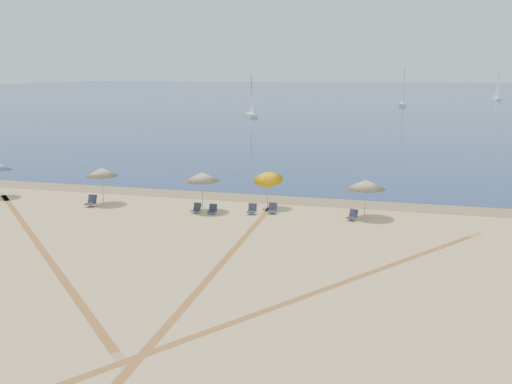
# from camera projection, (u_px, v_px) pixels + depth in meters

# --- Properties ---
(ground) EXTENTS (160.00, 160.00, 0.00)m
(ground) POSITION_uv_depth(u_px,v_px,m) (81.00, 377.00, 16.30)
(ground) COLOR tan
(ground) RESTS_ON ground
(ocean) EXTENTS (500.00, 500.00, 0.00)m
(ocean) POSITION_uv_depth(u_px,v_px,m) (384.00, 92.00, 229.05)
(ocean) COLOR #0C2151
(ocean) RESTS_ON ground
(wet_sand) EXTENTS (500.00, 500.00, 0.00)m
(wet_sand) POSITION_uv_depth(u_px,v_px,m) (271.00, 199.00, 38.99)
(wet_sand) COLOR olive
(wet_sand) RESTS_ON ground
(umbrella_1) EXTENTS (2.12, 2.12, 2.50)m
(umbrella_1) POSITION_uv_depth(u_px,v_px,m) (102.00, 172.00, 37.03)
(umbrella_1) COLOR gray
(umbrella_1) RESTS_ON ground
(umbrella_2) EXTENTS (2.18, 2.18, 2.55)m
(umbrella_2) POSITION_uv_depth(u_px,v_px,m) (202.00, 177.00, 35.05)
(umbrella_2) COLOR gray
(umbrella_2) RESTS_ON ground
(umbrella_3) EXTENTS (1.90, 1.97, 2.71)m
(umbrella_3) POSITION_uv_depth(u_px,v_px,m) (268.00, 176.00, 35.81)
(umbrella_3) COLOR gray
(umbrella_3) RESTS_ON ground
(umbrella_4) EXTENTS (2.31, 2.31, 2.38)m
(umbrella_4) POSITION_uv_depth(u_px,v_px,m) (366.00, 184.00, 33.54)
(umbrella_4) COLOR gray
(umbrella_4) RESTS_ON ground
(chair_1) EXTENTS (0.62, 0.73, 0.74)m
(chair_1) POSITION_uv_depth(u_px,v_px,m) (91.00, 201.00, 36.71)
(chair_1) COLOR #1D212D
(chair_1) RESTS_ON ground
(chair_2) EXTENTS (0.59, 0.67, 0.61)m
(chair_2) POSITION_uv_depth(u_px,v_px,m) (196.00, 208.00, 35.08)
(chair_2) COLOR #1D212D
(chair_2) RESTS_ON ground
(chair_3) EXTENTS (0.52, 0.60, 0.61)m
(chair_3) POSITION_uv_depth(u_px,v_px,m) (213.00, 210.00, 34.79)
(chair_3) COLOR #1D212D
(chair_3) RESTS_ON ground
(chair_4) EXTENTS (0.53, 0.63, 0.64)m
(chair_4) POSITION_uv_depth(u_px,v_px,m) (252.00, 210.00, 34.75)
(chair_4) COLOR #1D212D
(chair_4) RESTS_ON ground
(chair_5) EXTENTS (0.56, 0.65, 0.65)m
(chair_5) POSITION_uv_depth(u_px,v_px,m) (272.00, 209.00, 34.90)
(chair_5) COLOR #1D212D
(chair_5) RESTS_ON ground
(chair_6) EXTENTS (0.71, 0.76, 0.64)m
(chair_6) POSITION_uv_depth(u_px,v_px,m) (353.00, 216.00, 33.32)
(chair_6) COLOR #1D212D
(chair_6) RESTS_ON ground
(sailboat_0) EXTENTS (1.98, 5.55, 8.09)m
(sailboat_0) POSITION_uv_depth(u_px,v_px,m) (497.00, 92.00, 169.53)
(sailboat_0) COLOR white
(sailboat_0) RESTS_ON ocean
(sailboat_1) EXTENTS (1.80, 6.46, 9.55)m
(sailboat_1) POSITION_uv_depth(u_px,v_px,m) (403.00, 94.00, 141.40)
(sailboat_1) COLOR white
(sailboat_1) RESTS_ON ocean
(sailboat_2) EXTENTS (3.60, 5.42, 7.99)m
(sailboat_2) POSITION_uv_depth(u_px,v_px,m) (251.00, 104.00, 108.18)
(sailboat_2) COLOR white
(sailboat_2) RESTS_ON ocean
(tire_tracks) EXTENTS (54.05, 44.34, 0.00)m
(tire_tracks) POSITION_uv_depth(u_px,v_px,m) (164.00, 273.00, 24.70)
(tire_tracks) COLOR tan
(tire_tracks) RESTS_ON ground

